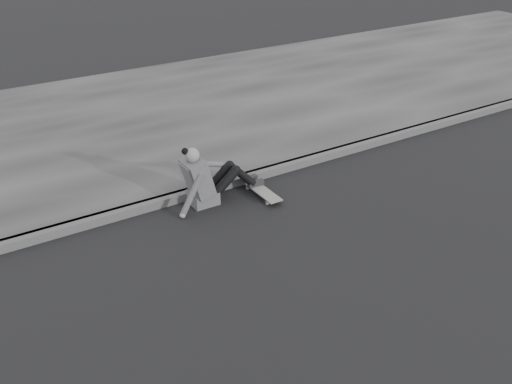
% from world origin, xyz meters
% --- Properties ---
extents(ground, '(80.00, 80.00, 0.00)m').
position_xyz_m(ground, '(0.00, 0.00, 0.00)').
color(ground, black).
rests_on(ground, ground).
extents(curb, '(24.00, 0.16, 0.12)m').
position_xyz_m(curb, '(0.00, 2.58, 0.06)').
color(curb, '#4C4C4C').
rests_on(curb, ground).
extents(sidewalk, '(24.00, 6.00, 0.12)m').
position_xyz_m(sidewalk, '(0.00, 5.60, 0.06)').
color(sidewalk, '#3A3A3A').
rests_on(sidewalk, ground).
extents(skateboard, '(0.20, 0.78, 0.09)m').
position_xyz_m(skateboard, '(-1.56, 2.09, 0.07)').
color(skateboard, gray).
rests_on(skateboard, ground).
extents(seated_woman, '(1.38, 0.46, 0.88)m').
position_xyz_m(seated_woman, '(-2.30, 2.34, 0.36)').
color(seated_woman, '#545456').
rests_on(seated_woman, ground).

